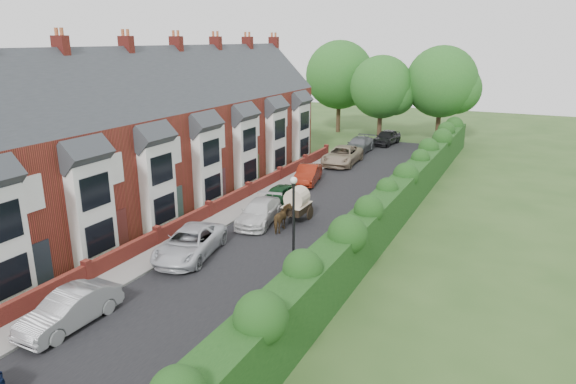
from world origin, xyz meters
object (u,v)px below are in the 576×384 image
object	(u,v)px
car_red	(308,174)
horse	(283,219)
car_beige	(342,155)
lamppost	(294,217)
car_white	(259,212)
car_silver_b	(190,243)
car_silver_a	(70,309)
horse_cart	(297,202)
car_black	(386,137)
car_grey	(359,145)
car_green	(278,195)

from	to	relation	value
car_red	horse	distance (m)	10.68
horse	car_beige	bearing A→B (deg)	-89.55
lamppost	horse	distance (m)	7.34
car_white	car_red	distance (m)	9.71
car_silver_b	car_silver_a	bearing A→B (deg)	-102.82
lamppost	car_white	world-z (taller)	lamppost
car_red	car_silver_b	bearing A→B (deg)	-101.16
horse_cart	car_silver_a	bearing A→B (deg)	-101.02
car_beige	car_black	bearing A→B (deg)	80.43
car_white	car_silver_b	bearing A→B (deg)	-107.93
lamppost	horse	bearing A→B (deg)	120.39
car_silver_a	car_red	world-z (taller)	car_red
lamppost	car_beige	size ratio (longest dim) A/B	0.89
horse_cart	horse	bearing A→B (deg)	-90.00
car_grey	horse_cart	xyz separation A→B (m)	(2.92, -21.02, 0.50)
car_white	car_black	distance (m)	27.42
car_grey	car_red	bearing A→B (deg)	-89.52
lamppost	car_red	distance (m)	17.62
car_silver_a	car_beige	bearing A→B (deg)	90.58
car_silver_a	car_red	bearing A→B (deg)	91.02
car_white	horse	bearing A→B (deg)	-28.17
car_red	car_beige	size ratio (longest dim) A/B	0.76
horse_cart	car_green	bearing A→B (deg)	135.87
car_silver_b	car_black	distance (m)	33.47
lamppost	car_silver_a	size ratio (longest dim) A/B	1.19
car_white	car_silver_a	bearing A→B (deg)	-104.56
car_green	car_beige	xyz separation A→B (m)	(-0.14, 13.03, 0.15)
car_beige	car_white	bearing A→B (deg)	-90.78
car_silver_b	car_green	size ratio (longest dim) A/B	1.37
lamppost	horse_cart	bearing A→B (deg)	113.80
car_silver_a	horse_cart	bearing A→B (deg)	80.00
car_beige	horse_cart	distance (m)	15.74
car_silver_a	horse_cart	world-z (taller)	horse_cart
car_white	horse_cart	bearing A→B (deg)	24.07
car_grey	car_green	bearing A→B (deg)	-88.37
car_red	car_black	xyz separation A→B (m)	(1.40, 17.76, 0.06)
car_white	horse	xyz separation A→B (m)	(1.94, -0.62, 0.08)
car_grey	horse	world-z (taller)	horse
car_white	horse	size ratio (longest dim) A/B	2.62
car_green	car_grey	size ratio (longest dim) A/B	0.74
car_silver_a	horse_cart	xyz separation A→B (m)	(2.92, 14.97, 0.53)
car_black	lamppost	bearing A→B (deg)	-74.81
car_silver_b	car_white	bearing A→B (deg)	71.11
car_silver_a	car_green	world-z (taller)	car_silver_a
car_green	horse	world-z (taller)	horse
horse	car_white	bearing A→B (deg)	-25.97
car_red	car_black	size ratio (longest dim) A/B	0.95
car_silver_a	car_black	distance (m)	41.07
car_grey	horse	xyz separation A→B (m)	(2.92, -22.98, 0.02)
car_beige	car_grey	distance (m)	5.52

